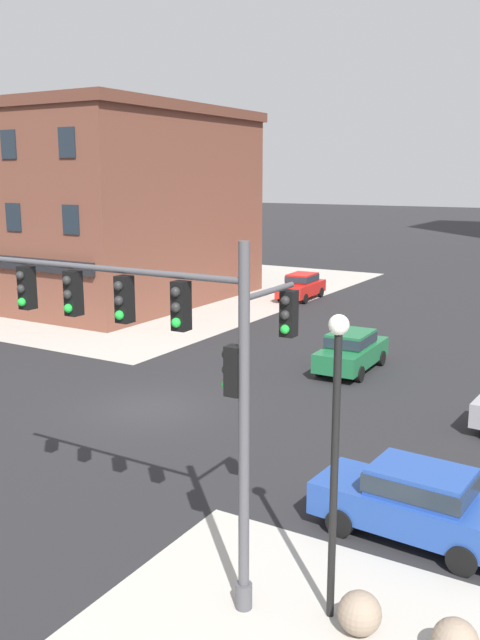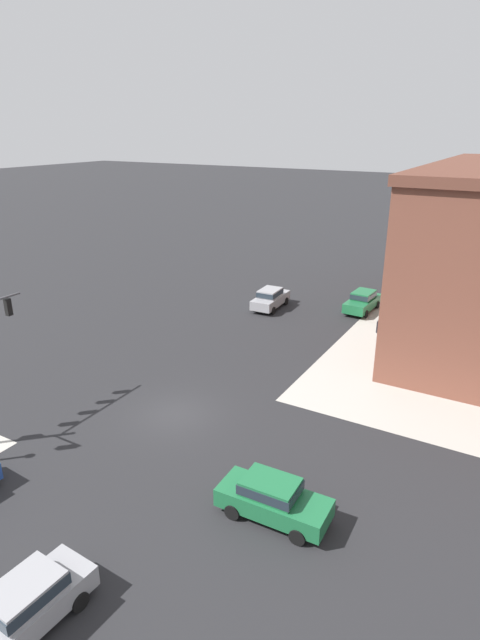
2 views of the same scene
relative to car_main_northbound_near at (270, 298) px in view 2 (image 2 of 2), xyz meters
The scene contains 5 objects.
ground_plane 18.23m from the car_main_northbound_near, 10.86° to the left, with size 320.00×320.00×0.00m, color #262628.
car_main_northbound_near is the anchor object (origin of this frame).
car_main_northbound_far 7.63m from the car_main_northbound_near, 114.50° to the left, with size 4.48×2.06×1.68m.
car_main_southbound_far 31.04m from the car_main_northbound_near, 13.24° to the left, with size 4.48×2.05×1.68m.
car_cross_westbound 24.93m from the car_main_northbound_near, 27.21° to the left, with size 1.99×4.45×1.68m.
Camera 2 is at (18.98, 15.05, 14.38)m, focal length 28.97 mm.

